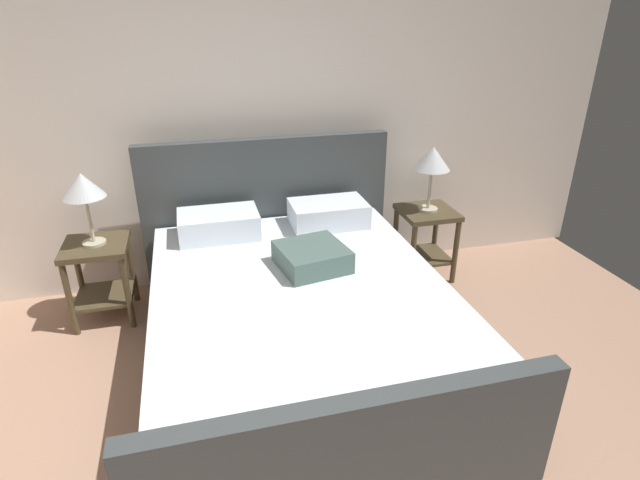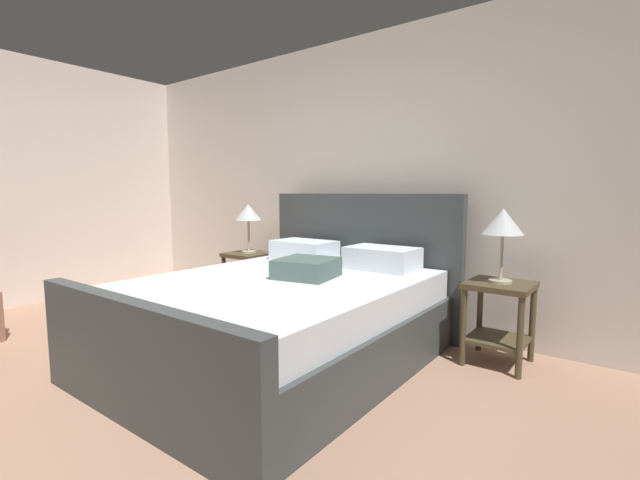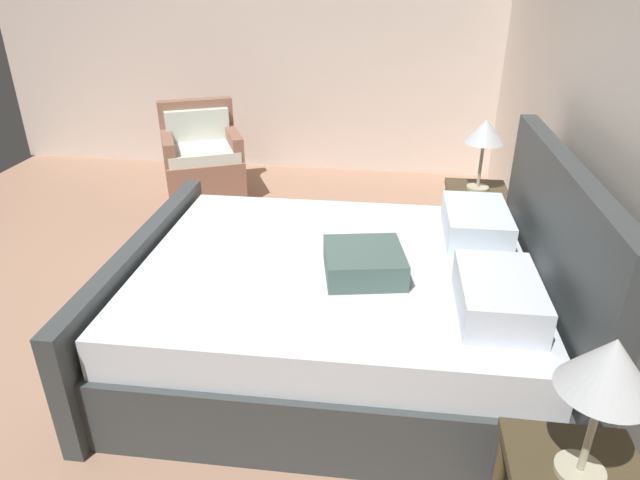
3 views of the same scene
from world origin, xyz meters
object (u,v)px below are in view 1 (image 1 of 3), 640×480
nightstand_right (426,232)px  table_lamp_right (432,160)px  nightstand_left (100,269)px  table_lamp_left (83,188)px  bed (297,314)px

nightstand_right → table_lamp_right: bearing=33.7°
nightstand_left → table_lamp_left: size_ratio=1.16×
bed → table_lamp_right: bearing=34.3°
table_lamp_left → nightstand_right: bearing=0.7°
nightstand_right → nightstand_left: size_ratio=1.00×
bed → nightstand_left: bearing=146.7°
nightstand_left → table_lamp_left: 0.61m
bed → nightstand_right: bearing=34.3°
table_lamp_right → nightstand_right: bearing=-146.3°
nightstand_left → table_lamp_left: bearing=90.0°
table_lamp_right → nightstand_left: bearing=-179.3°
bed → nightstand_left: size_ratio=3.95×
table_lamp_right → table_lamp_left: table_lamp_right is taller
table_lamp_right → bed: bearing=-145.7°
nightstand_right → bed: bearing=-145.7°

